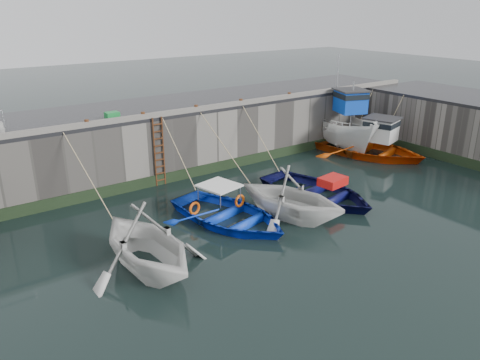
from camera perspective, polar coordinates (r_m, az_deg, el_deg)
ground at (r=15.94m, az=13.63°, el=-9.59°), size 120.00×120.00×0.00m
quay_back at (r=24.65m, az=-8.29°, el=5.42°), size 30.00×5.00×3.00m
road_back at (r=24.29m, az=-8.49°, el=9.02°), size 30.00×5.00×0.16m
kerb_back at (r=22.23m, az=-5.69°, el=8.55°), size 30.00×0.30×0.20m
algae_back at (r=22.88m, az=-5.19°, el=1.08°), size 30.00×0.08×0.50m
algae_right at (r=26.47m, az=26.98°, el=1.58°), size 0.08×15.00×0.50m
ladder at (r=21.55m, az=-9.83°, el=3.37°), size 0.51×0.08×3.20m
boat_near_white at (r=15.39m, az=-11.18°, el=-10.54°), size 4.37×4.97×2.48m
boat_near_white_rope at (r=19.17m, az=-16.88°, el=-4.56°), size 0.04×4.79×3.10m
boat_near_blue at (r=18.13m, az=-1.36°, el=-5.11°), size 4.82×5.96×1.09m
boat_near_blue_rope at (r=21.16m, az=-7.21°, el=-1.39°), size 0.04×3.74×3.10m
boat_near_blacktrim at (r=18.60m, az=6.13°, el=-4.53°), size 5.10×5.49×2.37m
boat_near_blacktrim_rope at (r=21.78m, az=-1.46°, el=-0.57°), size 0.04×4.56×3.10m
boat_near_navy at (r=20.53m, az=9.26°, el=-2.20°), size 4.59×5.94×1.13m
boat_near_navy_rope at (r=23.30m, az=2.46°, el=0.85°), size 0.04×3.92×3.10m
boat_far_white at (r=27.98m, az=12.50°, el=6.06°), size 4.59×7.05×5.55m
boat_far_orange at (r=26.95m, az=15.51°, el=3.78°), size 6.06×7.24×4.29m
fish_crate at (r=21.41m, az=-15.32°, el=7.60°), size 0.59×0.45×0.30m
bollard_a at (r=20.37m, az=-18.18°, el=6.63°), size 0.18×0.18×0.28m
bollard_b at (r=21.21m, az=-11.73°, el=7.75°), size 0.18×0.18×0.28m
bollard_c at (r=22.40m, az=-5.37°, el=8.75°), size 0.18×0.18×0.28m
bollard_d at (r=23.78m, az=0.11°, el=9.53°), size 0.18×0.18×0.28m
bollard_e at (r=25.74m, az=6.01°, el=10.27°), size 0.18×0.18×0.28m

